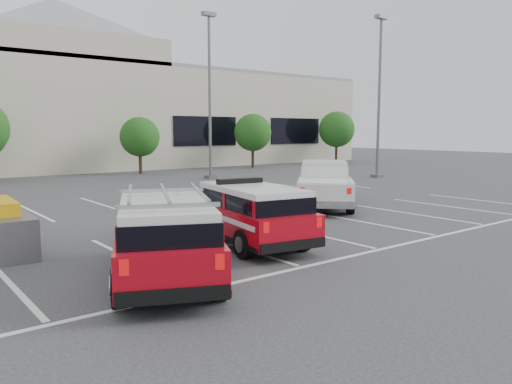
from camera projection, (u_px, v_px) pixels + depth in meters
ground at (303, 232)px, 14.95m from camera, size 120.00×120.00×0.00m
stall_markings at (220, 213)px, 18.47m from camera, size 23.00×15.00×0.01m
convention_building at (29, 109)px, 39.44m from camera, size 60.00×16.99×13.20m
tree_mid_right at (141, 138)px, 35.02m from camera, size 2.77×2.77×3.99m
tree_right at (253, 134)px, 41.08m from camera, size 3.07×3.07×4.42m
tree_far_right at (337, 131)px, 47.14m from camera, size 3.37×3.37×4.85m
light_pole_mid at (210, 96)px, 31.12m from camera, size 0.90×0.60×10.24m
light_pole_right at (379, 97)px, 31.90m from camera, size 0.90×0.60×10.24m
fire_chief_suv at (247, 217)px, 13.44m from camera, size 2.59×5.12×1.72m
white_pickup at (324, 188)px, 20.16m from camera, size 5.51×5.54×1.78m
ladder_suv at (165, 244)px, 10.03m from camera, size 3.66×5.09×1.87m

